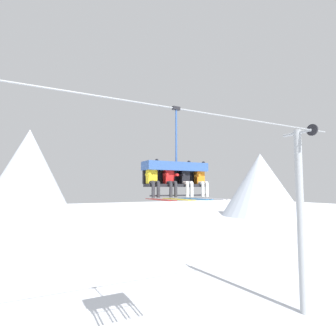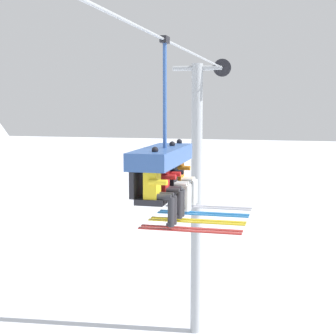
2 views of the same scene
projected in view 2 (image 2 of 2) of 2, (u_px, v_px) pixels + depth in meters
lift_tower_far at (197, 195)px, 16.96m from camera, size 0.36×1.88×9.14m
lift_cable at (164, 39)px, 8.95m from camera, size 17.17×0.05×0.05m
chairlift_chair at (161, 163)px, 9.33m from camera, size 2.30×0.74×3.12m
skier_yellow at (159, 187)px, 8.41m from camera, size 0.48×1.70×1.34m
skier_red at (169, 183)px, 9.01m from camera, size 0.46×1.70×1.23m
skier_black at (176, 177)px, 9.62m from camera, size 0.48×1.70×1.34m
skier_orange at (183, 172)px, 10.22m from camera, size 0.48×1.70×1.34m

